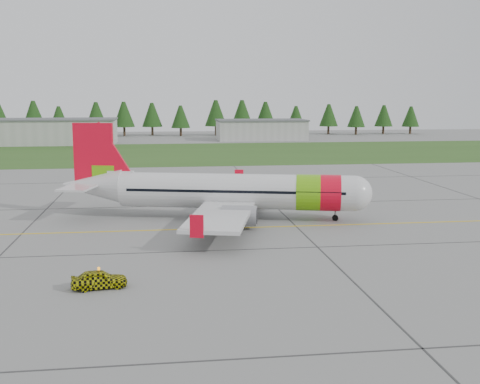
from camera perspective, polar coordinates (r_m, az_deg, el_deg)
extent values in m
plane|color=gray|center=(48.02, -4.30, -5.63)|extent=(320.00, 320.00, 0.00)
cylinder|color=silver|center=(59.90, -0.37, 0.08)|extent=(23.41, 9.00, 3.49)
sphere|color=silver|center=(59.66, 10.79, -0.12)|extent=(3.49, 3.49, 3.49)
cone|color=silver|center=(63.32, -13.76, 0.59)|extent=(6.92, 4.90, 3.49)
cube|color=black|center=(59.63, 11.05, 0.17)|extent=(1.95, 2.60, 0.50)
cylinder|color=#63B20D|center=(59.48, 6.49, -0.05)|extent=(3.12, 4.02, 3.57)
cylinder|color=red|center=(59.52, 8.55, -0.08)|extent=(2.77, 3.94, 3.57)
cube|color=silver|center=(60.12, -0.80, -0.84)|extent=(11.68, 28.97, 0.32)
cube|color=red|center=(74.10, -0.09, 1.45)|extent=(1.08, 0.42, 1.79)
cube|color=red|center=(46.37, -4.13, -3.26)|extent=(1.08, 0.42, 1.79)
cylinder|color=gray|center=(64.87, 0.93, -0.54)|extent=(3.58, 2.60, 1.88)
cylinder|color=gray|center=(55.25, -0.06, -2.25)|extent=(3.58, 2.60, 1.88)
cube|color=red|center=(62.89, -13.71, 3.29)|extent=(4.07, 1.31, 6.80)
cube|color=#63B20D|center=(62.78, -12.80, 1.51)|extent=(2.35, 0.93, 2.15)
cube|color=silver|center=(63.44, -14.14, 0.80)|extent=(5.26, 10.67, 0.20)
cylinder|color=slate|center=(59.93, 9.02, -2.12)|extent=(0.16, 0.16, 1.25)
cylinder|color=black|center=(59.99, 9.01, -2.42)|extent=(0.65, 0.39, 0.61)
cylinder|color=slate|center=(62.85, -1.31, -1.27)|extent=(0.20, 0.20, 1.70)
cylinder|color=black|center=(62.97, -1.64, -1.61)|extent=(1.00, 0.62, 0.93)
cylinder|color=slate|center=(57.98, -1.98, -2.17)|extent=(0.20, 0.20, 1.70)
cylinder|color=black|center=(58.11, -2.33, -2.53)|extent=(1.00, 0.62, 0.93)
imported|color=#DBDB0C|center=(39.57, -13.27, -6.43)|extent=(1.41, 1.60, 3.54)
cube|color=#30561E|center=(128.97, -6.36, 3.68)|extent=(320.00, 50.00, 0.03)
cube|color=gold|center=(55.78, -4.77, -3.53)|extent=(120.00, 0.25, 0.02)
cube|color=#A8A8A3|center=(159.04, -17.51, 5.43)|extent=(32.00, 14.00, 6.00)
cube|color=#A8A8A3|center=(166.92, 2.02, 5.86)|extent=(24.00, 12.00, 5.20)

